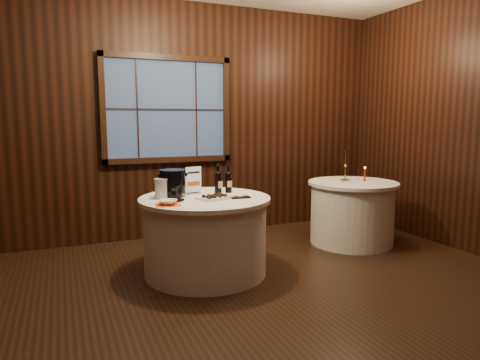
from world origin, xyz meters
name	(u,v)px	position (x,y,z in m)	size (l,w,h in m)	color
ground	(246,314)	(0.00, 0.00, 0.00)	(6.00, 6.00, 0.00)	black
back_wall	(167,118)	(0.00, 2.48, 1.54)	(6.00, 0.10, 3.00)	black
main_table	(205,235)	(0.00, 1.00, 0.39)	(1.28, 1.28, 0.77)	white
side_table	(352,212)	(2.00, 1.30, 0.39)	(1.08, 1.08, 0.77)	white
sign_stand	(193,185)	(-0.05, 1.21, 0.87)	(0.18, 0.12, 0.29)	silver
port_bottle_left	(218,181)	(0.19, 1.13, 0.90)	(0.07, 0.08, 0.31)	black
port_bottle_right	(228,180)	(0.31, 1.17, 0.90)	(0.07, 0.07, 0.29)	black
ice_bucket	(173,182)	(-0.27, 1.16, 0.91)	(0.26, 0.26, 0.27)	black
chocolate_plate	(214,197)	(0.06, 0.87, 0.79)	(0.36, 0.29, 0.04)	white
chocolate_box	(240,197)	(0.30, 0.82, 0.78)	(0.18, 0.09, 0.02)	black
grape_bunch	(179,200)	(-0.30, 0.86, 0.79)	(0.18, 0.09, 0.04)	black
glass_pitcher	(161,188)	(-0.40, 1.11, 0.87)	(0.18, 0.13, 0.19)	silver
orange_napkin	(168,205)	(-0.42, 0.77, 0.77)	(0.22, 0.22, 0.00)	#E45313
cracker_bowl	(168,202)	(-0.42, 0.77, 0.79)	(0.17, 0.17, 0.04)	white
brass_candlestick	(345,170)	(1.94, 1.38, 0.91)	(0.11, 0.11, 0.38)	#D08D41
red_candle	(365,175)	(2.17, 1.29, 0.84)	(0.05, 0.05, 0.18)	#D08D41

